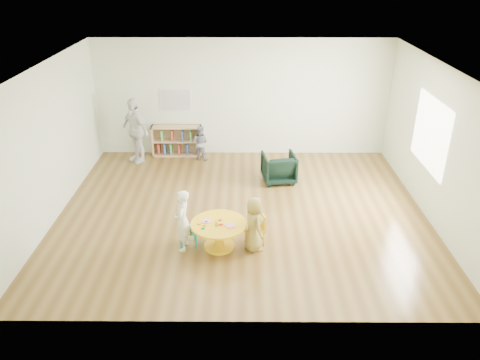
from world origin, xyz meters
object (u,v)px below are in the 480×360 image
at_px(activity_table, 219,231).
at_px(toddler, 200,143).
at_px(kid_chair_right, 257,228).
at_px(child_left, 183,221).
at_px(kid_chair_left, 185,229).
at_px(bookshelf, 177,141).
at_px(child_right, 254,224).
at_px(armchair, 279,168).
at_px(adult_caretaker, 135,130).

bearing_deg(activity_table, toddler, 99.37).
distance_m(kid_chair_right, child_left, 1.27).
distance_m(kid_chair_left, bookshelf, 4.05).
height_order(child_left, child_right, child_left).
bearing_deg(child_right, toddler, -4.34).
relative_size(bookshelf, armchair, 1.72).
height_order(activity_table, bookshelf, bookshelf).
relative_size(kid_chair_right, child_right, 0.59).
bearing_deg(toddler, activity_table, 118.89).
bearing_deg(armchair, child_left, 47.12).
xyz_separation_m(activity_table, toddler, (-0.62, 3.78, 0.10)).
height_order(activity_table, toddler, toddler).
bearing_deg(kid_chair_left, activity_table, 72.05).
bearing_deg(toddler, child_left, 109.96).
distance_m(kid_chair_right, adult_caretaker, 4.52).
relative_size(child_left, child_right, 1.12).
relative_size(activity_table, kid_chair_right, 1.66).
distance_m(bookshelf, toddler, 0.67).
bearing_deg(toddler, kid_chair_right, 128.65).
bearing_deg(child_right, activity_table, 63.78).
distance_m(kid_chair_right, bookshelf, 4.36).
bearing_deg(armchair, kid_chair_right, 68.91).
xyz_separation_m(kid_chair_right, armchair, (0.54, 2.45, 0.01)).
bearing_deg(bookshelf, kid_chair_right, -64.53).
bearing_deg(child_left, bookshelf, -166.58).
xyz_separation_m(child_right, adult_caretaker, (-2.70, 3.72, 0.29)).
bearing_deg(child_right, kid_chair_left, 62.51).
xyz_separation_m(kid_chair_right, child_left, (-1.24, -0.17, 0.24)).
xyz_separation_m(kid_chair_right, adult_caretaker, (-2.77, 3.54, 0.47)).
distance_m(child_right, adult_caretaker, 4.61).
distance_m(armchair, adult_caretaker, 3.51).
height_order(activity_table, armchair, armchair).
bearing_deg(kid_chair_right, adult_caretaker, 18.86).
bearing_deg(adult_caretaker, bookshelf, 65.02).
height_order(kid_chair_right, toddler, toddler).
bearing_deg(activity_table, kid_chair_right, 11.40).
relative_size(activity_table, toddler, 1.11).
relative_size(activity_table, kid_chair_left, 1.64).
distance_m(child_left, child_right, 1.17).
bearing_deg(bookshelf, child_right, -66.24).
relative_size(child_left, adult_caretaker, 0.70).
bearing_deg(kid_chair_right, toddler, -0.00).
bearing_deg(child_right, child_left, 67.95).
bearing_deg(adult_caretaker, child_right, -12.37).
relative_size(bookshelf, toddler, 1.41).
distance_m(kid_chair_right, armchair, 2.51).
bearing_deg(kid_chair_right, activity_table, 82.26).
distance_m(activity_table, bookshelf, 4.24).
height_order(child_right, adult_caretaker, adult_caretaker).
distance_m(activity_table, toddler, 3.84).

